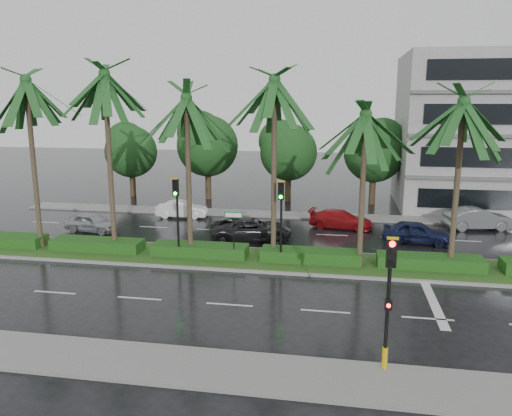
% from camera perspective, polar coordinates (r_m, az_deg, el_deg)
% --- Properties ---
extents(ground, '(120.00, 120.00, 0.00)m').
position_cam_1_polar(ground, '(25.94, -0.59, -6.72)').
color(ground, black).
rests_on(ground, ground).
extents(near_sidewalk, '(40.00, 2.40, 0.12)m').
position_cam_1_polar(near_sidewalk, '(16.84, -7.18, -17.58)').
color(near_sidewalk, gray).
rests_on(near_sidewalk, ground).
extents(far_sidewalk, '(40.00, 2.00, 0.12)m').
position_cam_1_polar(far_sidewalk, '(37.36, 2.74, -0.76)').
color(far_sidewalk, gray).
rests_on(far_sidewalk, ground).
extents(median, '(36.00, 4.00, 0.15)m').
position_cam_1_polar(median, '(26.85, -0.20, -5.88)').
color(median, gray).
rests_on(median, ground).
extents(hedge, '(35.20, 1.40, 0.60)m').
position_cam_1_polar(hedge, '(26.74, -0.20, -5.12)').
color(hedge, '#144816').
rests_on(hedge, median).
extents(lane_markings, '(34.00, 13.06, 0.01)m').
position_cam_1_polar(lane_markings, '(25.19, 6.10, -7.36)').
color(lane_markings, silver).
rests_on(lane_markings, ground).
extents(palm_row, '(26.30, 4.20, 10.45)m').
position_cam_1_polar(palm_row, '(25.80, -3.02, 11.80)').
color(palm_row, '#433826').
rests_on(palm_row, median).
extents(signal_near, '(0.34, 0.45, 4.36)m').
position_cam_1_polar(signal_near, '(15.96, 14.91, -9.91)').
color(signal_near, black).
rests_on(signal_near, near_sidewalk).
extents(signal_median_left, '(0.34, 0.42, 4.36)m').
position_cam_1_polar(signal_median_left, '(26.42, -9.05, 0.22)').
color(signal_median_left, black).
rests_on(signal_median_left, median).
extents(signal_median_right, '(0.34, 0.42, 4.36)m').
position_cam_1_polar(signal_median_right, '(25.20, 2.88, -0.22)').
color(signal_median_right, black).
rests_on(signal_median_right, median).
extents(street_sign, '(0.95, 0.09, 2.60)m').
position_cam_1_polar(street_sign, '(25.99, -2.58, -1.81)').
color(street_sign, black).
rests_on(street_sign, median).
extents(bg_trees, '(32.64, 5.26, 7.60)m').
position_cam_1_polar(bg_trees, '(42.16, 3.57, 6.88)').
color(bg_trees, '#3C2C1B').
rests_on(bg_trees, ground).
extents(building, '(16.00, 10.00, 12.00)m').
position_cam_1_polar(building, '(44.04, 26.63, 7.76)').
color(building, gray).
rests_on(building, ground).
extents(car_silver, '(1.97, 3.79, 1.23)m').
position_cam_1_polar(car_silver, '(34.25, -18.23, -1.59)').
color(car_silver, '#A1A3A9').
rests_on(car_silver, ground).
extents(car_white, '(1.57, 3.81, 1.23)m').
position_cam_1_polar(car_white, '(36.96, -8.45, -0.14)').
color(car_white, white).
rests_on(car_white, ground).
extents(car_darkgrey, '(3.72, 5.52, 1.41)m').
position_cam_1_polar(car_darkgrey, '(30.54, -0.62, -2.43)').
color(car_darkgrey, black).
rests_on(car_darkgrey, ground).
extents(car_red, '(2.39, 4.46, 1.23)m').
position_cam_1_polar(car_red, '(33.95, 9.65, -1.27)').
color(car_red, '#9F1116').
rests_on(car_red, ground).
extents(car_blue, '(2.03, 4.09, 1.34)m').
position_cam_1_polar(car_blue, '(31.47, 17.84, -2.65)').
color(car_blue, '#161C42').
rests_on(car_blue, ground).
extents(car_grey, '(2.36, 4.61, 1.45)m').
position_cam_1_polar(car_grey, '(36.31, 24.02, -1.11)').
color(car_grey, slate).
rests_on(car_grey, ground).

